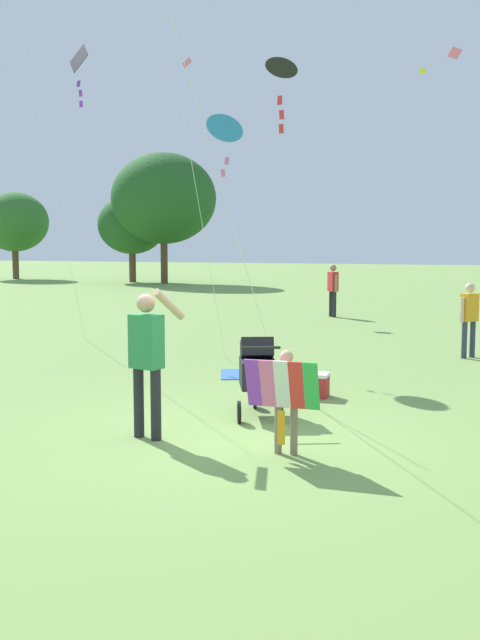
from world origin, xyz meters
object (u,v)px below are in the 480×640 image
Objects in this scene: child_with_butterfly_kite at (285,392)px; person_red_shirt at (469,314)px; person_adult_flyer at (147,352)px; cooler_box at (313,385)px; kite_green_novelty at (225,130)px; person_sitting_far at (333,286)px; kite_orange_delta at (77,74)px; stroller at (257,369)px; kite_adult_black at (280,73)px; picnic_blanket at (267,374)px.

person_red_shirt is (1.92, 7.28, 0.17)m from child_with_butterfly_kite.
cooler_box is at bearing 63.38° from person_adult_flyer.
person_adult_flyer is at bearing -116.81° from person_red_shirt.
cooler_box is at bearing 95.34° from child_with_butterfly_kite.
person_sitting_far is (0.74, 8.06, -3.40)m from kite_green_novelty.
cooler_box is (6.11, -4.36, -5.67)m from kite_orange_delta.
person_adult_flyer is 1.75m from stroller.
person_adult_flyer reaches higher than child_with_butterfly_kite.
kite_adult_black reaches higher than person_sitting_far.
picnic_blanket is (0.48, -9.53, -0.90)m from person_sitting_far.
kite_adult_black is at bearing 79.98° from person_adult_flyer.
child_with_butterfly_kite is 0.64× the size of person_adult_flyer.
person_adult_flyer reaches higher than person_sitting_far.
person_red_shirt is 3.23× the size of cooler_box.
kite_green_novelty reaches higher than child_with_butterfly_kite.
person_red_shirt is at bearing 40.78° from picnic_blanket.
kite_adult_black is 5.99m from person_red_shirt.
kite_adult_black is 4.85m from picnic_blanket.
kite_adult_black is 2.63m from kite_green_novelty.
child_with_butterfly_kite is 0.22× the size of kite_adult_black.
stroller is at bearing -67.04° from kite_green_novelty.
kite_adult_black is at bearing -130.70° from person_red_shirt.
person_sitting_far is (-1.84, 13.99, 0.22)m from child_with_butterfly_kite.
child_with_butterfly_kite is 2.50× the size of cooler_box.
child_with_butterfly_kite is 1.00× the size of stroller.
child_with_butterfly_kite is 4.70m from picnic_blanket.
kite_green_novelty is 2.95× the size of picnic_blanket.
kite_orange_delta reaches higher than stroller.
person_adult_flyer is at bearing -89.28° from person_sitting_far.
picnic_blanket is at bearing 106.92° from child_with_butterfly_kite.
person_red_shirt is at bearing 49.30° from kite_adult_black.
kite_green_novelty is at bearing -95.22° from person_sitting_far.
kite_adult_black is 4.78m from cooler_box.
kite_adult_black reaches higher than stroller.
kite_orange_delta reaches higher than person_adult_flyer.
child_with_butterfly_kite is 1.70m from person_adult_flyer.
kite_orange_delta is 4.27× the size of person_sitting_far.
kite_orange_delta is at bearing 131.12° from child_with_butterfly_kite.
kite_adult_black reaches higher than kite_green_novelty.
person_adult_flyer is at bearing -100.02° from kite_adult_black.
kite_green_novelty is 5.59m from cooler_box.
stroller is 0.17× the size of kite_orange_delta.
cooler_box is (1.39, 2.76, -0.83)m from person_adult_flyer.
kite_orange_delta is at bearing 150.37° from picnic_blanket.
person_sitting_far is 11.16m from cooler_box.
child_with_butterfly_kite reaches higher than stroller.
picnic_blanket is (-0.60, 2.82, -0.60)m from stroller.
cooler_box is (-0.28, 2.96, -0.51)m from child_with_butterfly_kite.
person_sitting_far reaches higher than stroller.
person_sitting_far is at bearing 90.72° from person_adult_flyer.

